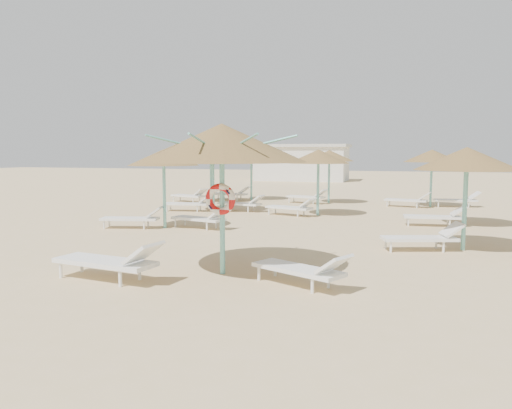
% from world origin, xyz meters
% --- Properties ---
extents(ground, '(120.00, 120.00, 0.00)m').
position_xyz_m(ground, '(0.00, 0.00, 0.00)').
color(ground, tan).
rests_on(ground, ground).
extents(main_palapa, '(3.50, 3.50, 3.14)m').
position_xyz_m(main_palapa, '(-0.21, 0.36, 2.73)').
color(main_palapa, '#72C5BE').
rests_on(main_palapa, ground).
extents(lounger_main_a, '(2.41, 1.02, 0.85)m').
position_xyz_m(lounger_main_a, '(-2.11, -0.85, 0.40)').
color(lounger_main_a, white).
rests_on(lounger_main_a, ground).
extents(lounger_main_b, '(2.07, 1.43, 0.73)m').
position_xyz_m(lounger_main_b, '(1.63, -0.15, 0.35)').
color(lounger_main_b, white).
rests_on(lounger_main_b, ground).
extents(palapa_field, '(20.67, 14.00, 2.72)m').
position_xyz_m(palapa_field, '(1.42, 10.49, 2.30)').
color(palapa_field, '#72C5BE').
rests_on(palapa_field, ground).
extents(service_hut, '(8.40, 4.40, 3.25)m').
position_xyz_m(service_hut, '(-6.00, 35.00, 1.64)').
color(service_hut, silver).
rests_on(service_hut, ground).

